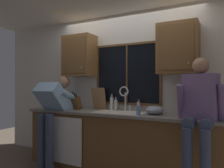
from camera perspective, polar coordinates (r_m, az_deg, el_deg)
name	(u,v)px	position (r m, az deg, el deg)	size (l,w,h in m)	color
back_wall	(127,89)	(3.76, 3.98, -1.28)	(5.50, 0.12, 2.55)	silver
ceiling_downlight_left	(59,11)	(3.90, -13.58, 17.72)	(0.14, 0.14, 0.01)	#FFEAB2
window_glass	(127,74)	(3.69, 3.93, 2.58)	(1.10, 0.02, 0.95)	black
window_frame_top	(127,44)	(3.74, 3.86, 10.15)	(1.17, 0.02, 0.04)	brown
window_frame_bottom	(127,104)	(3.69, 3.86, -5.07)	(1.17, 0.02, 0.04)	brown
window_frame_left	(98,75)	(3.95, -3.69, 2.40)	(0.04, 0.02, 0.95)	brown
window_frame_right	(161,73)	(3.49, 12.41, 2.75)	(0.04, 0.02, 0.95)	brown
window_mullion_center	(127,74)	(3.68, 3.85, 2.59)	(0.02, 0.02, 0.95)	brown
lower_cabinet_run	(118,143)	(3.56, 1.61, -14.95)	(3.10, 0.58, 0.88)	brown
countertop	(118,114)	(3.45, 1.46, -7.62)	(3.16, 0.62, 0.04)	slate
dishwasher_front	(66,141)	(3.70, -11.75, -14.08)	(0.60, 0.02, 0.74)	white
upper_cabinet_left	(79,56)	(4.01, -8.43, 7.16)	(0.56, 0.36, 0.72)	brown
upper_cabinet_right	(178,49)	(3.31, 16.66, 8.74)	(0.56, 0.36, 0.72)	brown
sink	(119,119)	(3.46, 1.94, -8.91)	(0.80, 0.46, 0.21)	white
faucet	(125,95)	(3.58, 3.31, -2.96)	(0.18, 0.09, 0.40)	silver
person_standing	(53,109)	(3.83, -14.95, -6.28)	(0.53, 0.71, 1.50)	#384260
person_sitting_on_counter	(200,105)	(2.83, 21.70, -5.10)	(0.54, 0.64, 1.26)	#384260
knife_block	(76,103)	(3.88, -9.15, -4.89)	(0.12, 0.18, 0.32)	brown
cutting_board	(99,99)	(3.85, -3.40, -3.77)	(0.26, 0.02, 0.38)	#997047
mixing_bowl	(155,110)	(3.27, 10.91, -6.63)	(0.27, 0.27, 0.13)	#8C99A8
soap_dispenser	(138,110)	(3.12, 6.80, -6.76)	(0.06, 0.07, 0.18)	#668CCC
bottle_green_glass	(139,107)	(3.54, 6.90, -5.80)	(0.06, 0.06, 0.20)	pink
bottle_tall_clear	(116,105)	(3.68, 0.97, -5.37)	(0.06, 0.06, 0.23)	#B7B7BC
bottle_amber_small	(112,103)	(3.75, -0.07, -4.98)	(0.06, 0.06, 0.27)	silver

